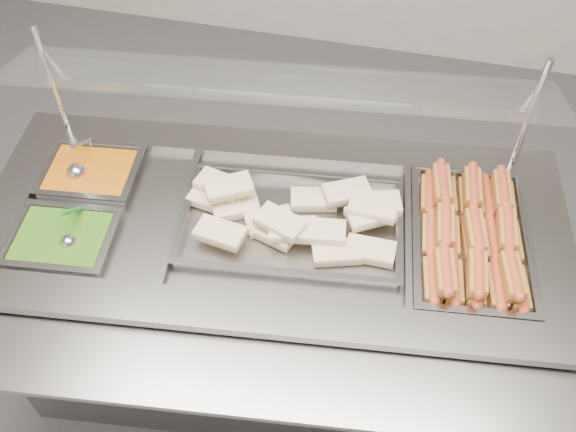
% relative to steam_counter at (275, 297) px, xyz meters
% --- Properties ---
extents(steam_counter, '(1.81, 0.97, 0.83)m').
position_rel_steam_counter_xyz_m(steam_counter, '(0.00, 0.00, 0.00)').
color(steam_counter, slate).
rests_on(steam_counter, ground).
extents(tray_rail, '(1.68, 0.53, 0.05)m').
position_rel_steam_counter_xyz_m(tray_rail, '(0.06, -0.47, 0.37)').
color(tray_rail, gray).
rests_on(tray_rail, steam_counter).
extents(sneeze_guard, '(1.54, 0.45, 0.41)m').
position_rel_steam_counter_xyz_m(sneeze_guard, '(-0.02, 0.20, 0.75)').
color(sneeze_guard, silver).
rests_on(sneeze_guard, steam_counter).
extents(pan_hotdogs, '(0.37, 0.54, 0.09)m').
position_rel_steam_counter_xyz_m(pan_hotdogs, '(0.57, 0.07, 0.38)').
color(pan_hotdogs, gray).
rests_on(pan_hotdogs, steam_counter).
extents(pan_wraps, '(0.67, 0.44, 0.06)m').
position_rel_steam_counter_xyz_m(pan_wraps, '(0.05, 0.01, 0.39)').
color(pan_wraps, gray).
rests_on(pan_wraps, steam_counter).
extents(pan_beans, '(0.30, 0.25, 0.09)m').
position_rel_steam_counter_xyz_m(pan_beans, '(-0.61, 0.06, 0.38)').
color(pan_beans, gray).
rests_on(pan_beans, steam_counter).
extents(pan_peas, '(0.30, 0.25, 0.09)m').
position_rel_steam_counter_xyz_m(pan_peas, '(-0.57, -0.20, 0.38)').
color(pan_peas, gray).
rests_on(pan_peas, steam_counter).
extents(hotdogs_in_buns, '(0.33, 0.50, 0.11)m').
position_rel_steam_counter_xyz_m(hotdogs_in_buns, '(0.57, 0.07, 0.42)').
color(hotdogs_in_buns, '#9E6721').
rests_on(hotdogs_in_buns, pan_hotdogs).
extents(tortilla_wraps, '(0.64, 0.35, 0.09)m').
position_rel_steam_counter_xyz_m(tortilla_wraps, '(0.05, 0.02, 0.43)').
color(tortilla_wraps, beige).
rests_on(tortilla_wraps, pan_wraps).
extents(ladle, '(0.06, 0.18, 0.14)m').
position_rel_steam_counter_xyz_m(ladle, '(-0.64, 0.04, 0.42)').
color(ladle, '#B3B3B8').
rests_on(ladle, pan_beans).
extents(serving_spoon, '(0.05, 0.16, 0.14)m').
position_rel_steam_counter_xyz_m(serving_spoon, '(-0.55, -0.20, 0.42)').
color(serving_spoon, '#B3B3B8').
rests_on(serving_spoon, pan_peas).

